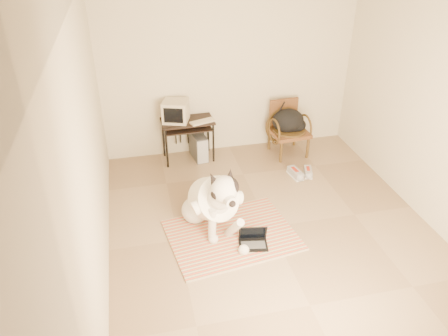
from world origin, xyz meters
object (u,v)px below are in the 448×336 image
object	(u,v)px
laptop	(253,240)
computer_desk	(188,126)
dog	(213,201)
crt_monitor	(176,111)
pc_tower	(199,146)
rattan_chair	(288,128)
backpack	(289,121)

from	to	relation	value
laptop	computer_desk	xyz separation A→B (m)	(-0.42, 2.27, 0.50)
dog	crt_monitor	size ratio (longest dim) A/B	2.94
laptop	computer_desk	world-z (taller)	computer_desk
pc_tower	rattan_chair	world-z (taller)	rattan_chair
computer_desk	crt_monitor	xyz separation A→B (m)	(-0.17, 0.03, 0.26)
computer_desk	backpack	xyz separation A→B (m)	(1.61, -0.16, -0.01)
crt_monitor	pc_tower	world-z (taller)	crt_monitor
computer_desk	backpack	size ratio (longest dim) A/B	1.49
pc_tower	backpack	world-z (taller)	backpack
dog	rattan_chair	xyz separation A→B (m)	(1.58, 1.71, 0.03)
crt_monitor	backpack	size ratio (longest dim) A/B	0.84
laptop	computer_desk	bearing A→B (deg)	100.53
rattan_chair	crt_monitor	bearing A→B (deg)	175.11
backpack	pc_tower	bearing A→B (deg)	173.70
pc_tower	rattan_chair	size ratio (longest dim) A/B	0.54
dog	pc_tower	bearing A→B (deg)	85.92
rattan_chair	backpack	world-z (taller)	rattan_chair
laptop	rattan_chair	distance (m)	2.48
dog	crt_monitor	bearing A→B (deg)	96.10
computer_desk	pc_tower	xyz separation A→B (m)	(0.16, -0.00, -0.37)
laptop	computer_desk	size ratio (longest dim) A/B	0.45
laptop	crt_monitor	xyz separation A→B (m)	(-0.59, 2.30, 0.76)
pc_tower	rattan_chair	bearing A→B (deg)	-4.77
dog	computer_desk	distance (m)	1.84
rattan_chair	backpack	xyz separation A→B (m)	(-0.00, -0.04, 0.14)
crt_monitor	rattan_chair	xyz separation A→B (m)	(1.78, -0.15, -0.40)
crt_monitor	rattan_chair	size ratio (longest dim) A/B	0.54
computer_desk	rattan_chair	world-z (taller)	rattan_chair
computer_desk	pc_tower	world-z (taller)	computer_desk
rattan_chair	backpack	size ratio (longest dim) A/B	1.56
computer_desk	crt_monitor	bearing A→B (deg)	169.50
laptop	rattan_chair	size ratio (longest dim) A/B	0.43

